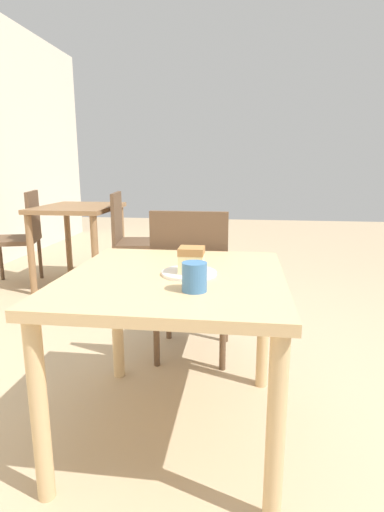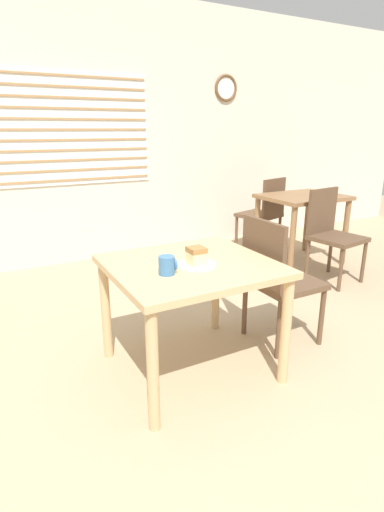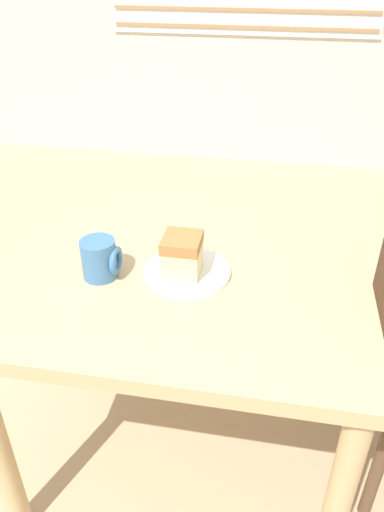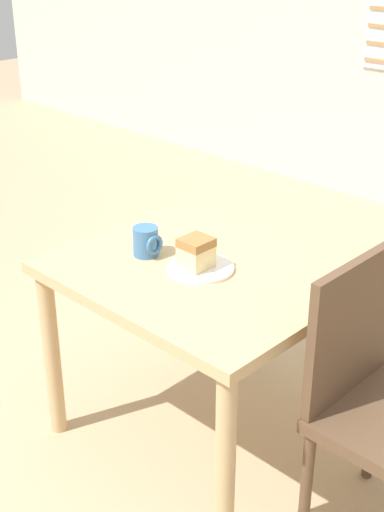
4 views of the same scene
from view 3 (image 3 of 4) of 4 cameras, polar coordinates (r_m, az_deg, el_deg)
name	(u,v)px [view 3 (image 3 of 4)]	position (r m, az deg, el deg)	size (l,w,h in m)	color
dining_table_near	(188,291)	(1.37, -0.44, -4.06)	(0.93, 0.87, 0.70)	tan
plate	(187,272)	(1.26, -0.57, -1.81)	(0.22, 0.22, 0.01)	white
cake_slice	(182,255)	(1.22, -1.15, 0.15)	(0.09, 0.10, 0.10)	beige
coffee_mug	(101,259)	(1.25, -10.40, -0.34)	(0.09, 0.09, 0.10)	teal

